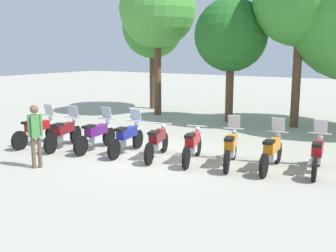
{
  "coord_description": "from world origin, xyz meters",
  "views": [
    {
      "loc": [
        6.86,
        -10.12,
        3.23
      ],
      "look_at": [
        0.0,
        0.5,
        0.9
      ],
      "focal_mm": 43.74,
      "sensor_mm": 36.0,
      "label": 1
    }
  ],
  "objects": [
    {
      "name": "tree_1",
      "position": [
        -4.83,
        7.01,
        5.21
      ],
      "size": [
        3.77,
        3.77,
        7.13
      ],
      "color": "brown",
      "rests_on": "ground_plane"
    },
    {
      "name": "motorcycle_0",
      "position": [
        -4.48,
        -0.92,
        0.52
      ],
      "size": [
        0.62,
        2.19,
        1.37
      ],
      "rotation": [
        0.0,
        0.0,
        1.68
      ],
      "color": "black",
      "rests_on": "ground_plane"
    },
    {
      "name": "motorcycle_4",
      "position": [
        -0.01,
        -0.09,
        0.5
      ],
      "size": [
        0.85,
        2.12,
        0.99
      ],
      "rotation": [
        0.0,
        0.0,
        1.87
      ],
      "color": "black",
      "rests_on": "ground_plane"
    },
    {
      "name": "person_0",
      "position": [
        -2.22,
        -2.81,
        1.05
      ],
      "size": [
        0.32,
        0.38,
        1.77
      ],
      "rotation": [
        0.0,
        0.0,
        5.73
      ],
      "color": "brown",
      "rests_on": "ground_plane"
    },
    {
      "name": "motorcycle_1",
      "position": [
        -3.37,
        -0.72,
        0.52
      ],
      "size": [
        0.8,
        2.14,
        1.37
      ],
      "rotation": [
        0.0,
        0.0,
        1.84
      ],
      "color": "black",
      "rests_on": "ground_plane"
    },
    {
      "name": "tree_0",
      "position": [
        -6.36,
        8.78,
        4.45
      ],
      "size": [
        3.34,
        3.34,
        6.15
      ],
      "color": "brown",
      "rests_on": "ground_plane"
    },
    {
      "name": "ground_plane",
      "position": [
        0.0,
        0.0,
        0.0
      ],
      "size": [
        80.0,
        80.0,
        0.0
      ],
      "primitive_type": "plane",
      "color": "#ADA899"
    },
    {
      "name": "motorcycle_6",
      "position": [
        2.22,
        0.35,
        0.52
      ],
      "size": [
        0.84,
        2.12,
        1.37
      ],
      "rotation": [
        0.0,
        0.0,
        1.87
      ],
      "color": "black",
      "rests_on": "ground_plane"
    },
    {
      "name": "motorcycle_5",
      "position": [
        1.11,
        0.12,
        0.5
      ],
      "size": [
        0.84,
        2.13,
        0.99
      ],
      "rotation": [
        0.0,
        0.0,
        1.86
      ],
      "color": "black",
      "rests_on": "ground_plane"
    },
    {
      "name": "motorcycle_3",
      "position": [
        -1.13,
        -0.16,
        0.52
      ],
      "size": [
        0.65,
        2.17,
        1.37
      ],
      "rotation": [
        0.0,
        0.0,
        1.74
      ],
      "color": "black",
      "rests_on": "ground_plane"
    },
    {
      "name": "tree_2",
      "position": [
        -0.94,
        7.15,
        3.9
      ],
      "size": [
        3.29,
        3.29,
        5.57
      ],
      "color": "brown",
      "rests_on": "ground_plane"
    },
    {
      "name": "motorcycle_8",
      "position": [
        4.46,
        0.97,
        0.52
      ],
      "size": [
        0.62,
        2.18,
        1.37
      ],
      "rotation": [
        0.0,
        0.0,
        1.73
      ],
      "color": "black",
      "rests_on": "ground_plane"
    },
    {
      "name": "motorcycle_2",
      "position": [
        -2.24,
        -0.37,
        0.52
      ],
      "size": [
        0.62,
        2.19,
        1.37
      ],
      "rotation": [
        0.0,
        0.0,
        1.69
      ],
      "color": "black",
      "rests_on": "ground_plane"
    },
    {
      "name": "motorcycle_7",
      "position": [
        3.35,
        0.57,
        0.52
      ],
      "size": [
        0.62,
        2.19,
        1.37
      ],
      "rotation": [
        0.0,
        0.0,
        1.66
      ],
      "color": "black",
      "rests_on": "ground_plane"
    }
  ]
}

